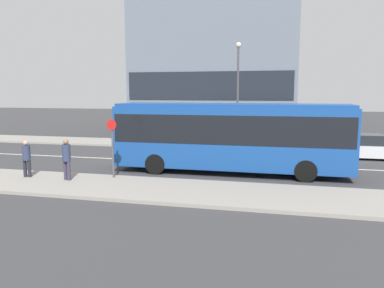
% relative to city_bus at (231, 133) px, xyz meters
% --- Properties ---
extents(ground_plane, '(120.00, 120.00, 0.00)m').
position_rel_city_bus_xyz_m(ground_plane, '(-5.06, 2.17, -1.90)').
color(ground_plane, '#3A3A3D').
extents(sidewalk_near, '(44.00, 3.50, 0.13)m').
position_rel_city_bus_xyz_m(sidewalk_near, '(-5.06, -4.08, -1.83)').
color(sidewalk_near, gray).
rests_on(sidewalk_near, ground_plane).
extents(sidewalk_far, '(44.00, 3.50, 0.13)m').
position_rel_city_bus_xyz_m(sidewalk_far, '(-5.06, 8.42, -1.83)').
color(sidewalk_far, gray).
rests_on(sidewalk_far, ground_plane).
extents(lane_centerline, '(41.80, 0.16, 0.01)m').
position_rel_city_bus_xyz_m(lane_centerline, '(-5.06, 2.17, -1.89)').
color(lane_centerline, silver).
rests_on(lane_centerline, ground_plane).
extents(apartment_block_left_tower, '(13.74, 6.89, 15.78)m').
position_rel_city_bus_xyz_m(apartment_block_left_tower, '(-3.40, 15.08, 5.99)').
color(apartment_block_left_tower, slate).
rests_on(apartment_block_left_tower, ground_plane).
extents(city_bus, '(10.99, 2.58, 3.30)m').
position_rel_city_bus_xyz_m(city_bus, '(0.00, 0.00, 0.00)').
color(city_bus, '#194793').
rests_on(city_bus, ground_plane).
extents(parked_car_0, '(4.61, 1.79, 1.41)m').
position_rel_city_bus_xyz_m(parked_car_0, '(6.89, 5.68, -1.23)').
color(parked_car_0, silver).
rests_on(parked_car_0, ground_plane).
extents(pedestrian_near_stop, '(0.35, 0.34, 1.62)m').
position_rel_city_bus_xyz_m(pedestrian_near_stop, '(-8.49, -3.57, -0.85)').
color(pedestrian_near_stop, '#23232D').
rests_on(pedestrian_near_stop, sidewalk_near).
extents(pedestrian_down_pavement, '(0.34, 0.34, 1.76)m').
position_rel_city_bus_xyz_m(pedestrian_down_pavement, '(-6.46, -3.68, -0.76)').
color(pedestrian_down_pavement, '#383347').
rests_on(pedestrian_down_pavement, sidewalk_near).
extents(bus_stop_sign, '(0.44, 0.12, 2.59)m').
position_rel_city_bus_xyz_m(bus_stop_sign, '(-4.76, -2.81, -0.25)').
color(bus_stop_sign, '#4C4C51').
rests_on(bus_stop_sign, sidewalk_near).
extents(street_lamp, '(0.36, 0.36, 6.94)m').
position_rel_city_bus_xyz_m(street_lamp, '(-0.56, 7.60, 2.47)').
color(street_lamp, '#4C4C51').
rests_on(street_lamp, sidewalk_far).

